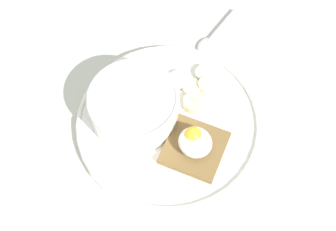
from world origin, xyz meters
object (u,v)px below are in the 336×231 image
oatmeal_bowl (134,106)px  poached_egg (195,141)px  banana_slice_inner (204,73)px  banana_slice_right (195,103)px  banana_slice_left (180,79)px  toast_slice (194,148)px  spoon (213,36)px  banana_slice_front (207,86)px  banana_slice_back (192,88)px

oatmeal_bowl → poached_egg: size_ratio=2.70×
oatmeal_bowl → banana_slice_inner: oatmeal_bowl is taller
banana_slice_right → banana_slice_inner: same height
banana_slice_left → toast_slice: bearing=-39.4°
toast_slice → banana_slice_left: 12.17cm
oatmeal_bowl → toast_slice: bearing=8.2°
poached_egg → spoon: size_ratio=0.45×
poached_egg → banana_slice_inner: 13.19cm
oatmeal_bowl → banana_slice_left: oatmeal_bowl is taller
banana_slice_front → banana_slice_left: 4.48cm
banana_slice_left → spoon: bearing=99.9°
toast_slice → poached_egg: bearing=156.4°
banana_slice_inner → spoon: banana_slice_inner is taller
banana_slice_front → banana_slice_back: (-1.66, -1.78, -0.22)cm
banana_slice_inner → spoon: size_ratio=0.35×
toast_slice → banana_slice_back: bearing=132.0°
poached_egg → banana_slice_front: poached_egg is taller
spoon → banana_slice_left: bearing=-80.1°
toast_slice → banana_slice_front: 10.91cm
oatmeal_bowl → banana_slice_back: oatmeal_bowl is taller
toast_slice → banana_slice_left: size_ratio=2.42×
toast_slice → poached_egg: poached_egg is taller
oatmeal_bowl → banana_slice_right: bearing=52.0°
toast_slice → banana_slice_front: size_ratio=2.78×
banana_slice_front → banana_slice_right: 3.74cm
banana_slice_front → toast_slice: bearing=-60.8°
poached_egg → banana_slice_back: 10.56cm
toast_slice → poached_egg: 2.20cm
spoon → banana_slice_right: bearing=-63.1°
toast_slice → banana_slice_right: (-4.87, 5.82, 0.08)cm
banana_slice_front → banana_slice_left: (-4.10, -1.81, -0.14)cm
banana_slice_back → banana_slice_right: banana_slice_right is taller
poached_egg → banana_slice_inner: poached_egg is taller
banana_slice_front → banana_slice_right: size_ratio=0.76×
toast_slice → banana_slice_right: 7.59cm
toast_slice → banana_slice_inner: (-7.21, 10.98, 0.06)cm
oatmeal_bowl → spoon: (-0.70, 20.03, -3.42)cm
toast_slice → banana_slice_back: 10.43cm
toast_slice → spoon: size_ratio=0.97×
oatmeal_bowl → banana_slice_front: (5.28, 11.06, -2.12)cm
poached_egg → banana_slice_back: size_ratio=1.59×
poached_egg → banana_slice_right: poached_egg is taller
banana_slice_front → spoon: bearing=123.7°
toast_slice → banana_slice_back: (-6.98, 7.75, -0.14)cm
banana_slice_front → spoon: (-5.98, 8.97, -1.30)cm
banana_slice_left → banana_slice_right: (4.54, -1.90, 0.14)cm
oatmeal_bowl → toast_slice: (10.60, 1.53, -2.20)cm
banana_slice_inner → banana_slice_right: bearing=-65.6°
oatmeal_bowl → banana_slice_back: bearing=68.7°
toast_slice → spoon: 21.71cm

